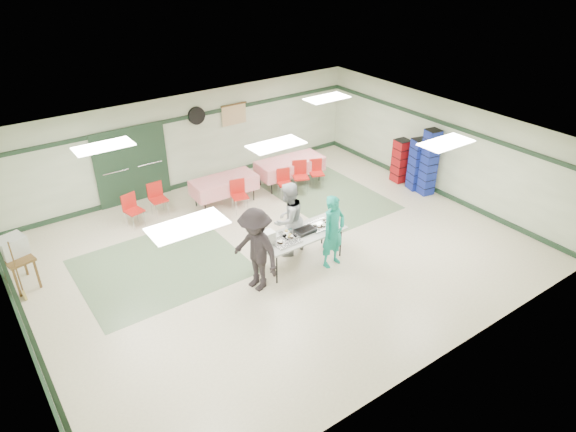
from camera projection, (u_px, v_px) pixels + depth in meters
floor at (278, 251)px, 12.09m from camera, size 11.00×11.00×0.00m
ceiling at (276, 144)px, 10.77m from camera, size 11.00×11.00×0.00m
wall_back at (188, 141)px, 14.63m from camera, size 11.00×0.00×11.00m
wall_front at (435, 307)px, 8.23m from camera, size 11.00×0.00×11.00m
wall_left at (8, 288)px, 8.66m from camera, size 0.00×9.00×9.00m
wall_right at (441, 147)px, 14.20m from camera, size 0.00×9.00×9.00m
trim_back at (186, 117)px, 14.26m from camera, size 11.00×0.06×0.10m
baseboard_back at (193, 182)px, 15.24m from camera, size 11.00×0.06×0.12m
baseboard_left at (29, 344)px, 9.31m from camera, size 0.06×9.00×0.12m
trim_right at (444, 123)px, 13.84m from camera, size 0.06×9.00×0.10m
baseboard_right at (434, 189)px, 14.82m from camera, size 0.06×9.00×0.12m
green_patch_a at (161, 266)px, 11.54m from camera, size 3.50×3.00×0.01m
green_patch_b at (329, 196)px, 14.57m from camera, size 2.50×3.50×0.01m
double_door_left at (115, 169)px, 13.62m from camera, size 0.90×0.06×2.10m
double_door_right at (149, 161)px, 14.10m from camera, size 0.90×0.06×2.10m
door_frame at (132, 166)px, 13.85m from camera, size 2.00×0.03×2.15m
wall_fan at (197, 116)px, 14.39m from camera, size 0.50×0.10×0.50m
scroll_banner at (234, 115)px, 15.09m from camera, size 0.80×0.02×0.60m
serving_table at (301, 235)px, 11.35m from camera, size 2.07×0.85×0.76m
sheet_tray_right at (320, 226)px, 11.60m from camera, size 0.58×0.44×0.02m
sheet_tray_mid at (293, 234)px, 11.30m from camera, size 0.55×0.42×0.02m
sheet_tray_left at (286, 241)px, 11.02m from camera, size 0.59×0.45×0.02m
baking_pan at (305, 231)px, 11.36m from camera, size 0.46×0.29×0.08m
foam_box_stack at (268, 237)px, 10.91m from camera, size 0.25×0.23×0.29m
volunteer_teal at (333, 231)px, 11.23m from camera, size 0.66×0.48×1.71m
volunteer_grey at (288, 219)px, 11.62m from camera, size 1.01×0.88×1.78m
volunteer_dark at (256, 250)px, 10.45m from camera, size 0.90×1.31×1.86m
dining_table_a at (290, 165)px, 15.04m from camera, size 2.03×0.99×0.77m
dining_table_b at (224, 184)px, 13.93m from camera, size 1.80×0.83×0.77m
chair_a at (300, 173)px, 14.61m from camera, size 0.56×0.56×0.91m
chair_b at (284, 180)px, 14.36m from camera, size 0.48×0.48×0.81m
chair_c at (316, 170)px, 14.93m from camera, size 0.50×0.50×0.82m
chair_d at (239, 192)px, 13.60m from camera, size 0.49×0.49×0.87m
chair_loose_a at (157, 196)px, 13.41m from camera, size 0.42×0.42×0.89m
chair_loose_b at (132, 207)px, 12.89m from camera, size 0.49×0.49×0.87m
crate_stack_blue_a at (429, 163)px, 14.25m from camera, size 0.42×0.42×1.91m
crate_stack_red at (401, 161)px, 15.13m from camera, size 0.44×0.44×1.30m
crate_stack_blue_b at (417, 164)px, 14.63m from camera, size 0.48×0.48×1.52m
printer_table at (17, 261)px, 10.64m from camera, size 0.67×0.89×0.74m
office_printer at (12, 246)px, 10.55m from camera, size 0.60×0.56×0.40m
broom at (16, 268)px, 10.27m from camera, size 0.06×0.22×1.35m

